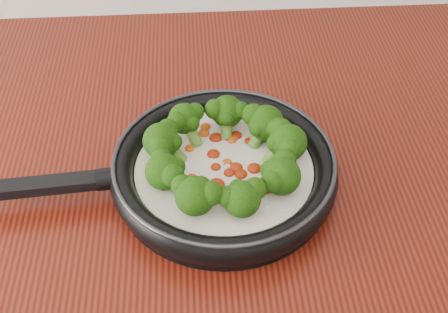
{
  "coord_description": "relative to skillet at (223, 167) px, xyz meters",
  "views": [
    {
      "loc": [
        0.1,
        0.52,
        1.46
      ],
      "look_at": [
        0.14,
        1.04,
        0.95
      ],
      "focal_mm": 46.52,
      "sensor_mm": 36.0,
      "label": 1
    }
  ],
  "objects": [
    {
      "name": "skillet",
      "position": [
        0.0,
        0.0,
        0.0
      ],
      "size": [
        0.47,
        0.31,
        0.08
      ],
      "color": "black",
      "rests_on": "counter"
    }
  ]
}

